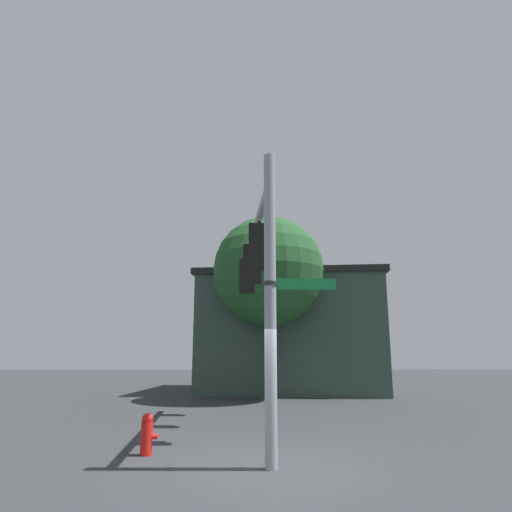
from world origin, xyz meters
TOP-DOWN VIEW (x-y plane):
  - ground_plane at (0.00, 0.00)m, footprint 80.00×80.00m
  - signal_pole at (0.00, 0.00)m, footprint 0.23×0.23m
  - mast_arm at (-0.28, 3.81)m, footprint 0.75×7.64m
  - traffic_light_nearest_pole at (-0.16, 2.19)m, footprint 0.54×0.49m
  - traffic_light_mid_inner at (-0.32, 4.41)m, footprint 0.54×0.49m
  - traffic_light_mid_outer at (-0.48, 6.63)m, footprint 0.54×0.49m
  - street_name_sign at (0.42, 0.03)m, footprint 1.45×0.27m
  - storefront_building at (1.84, 15.28)m, footprint 10.13×8.65m
  - tree_by_storefront at (0.46, 11.09)m, footprint 5.00×5.00m
  - fire_hydrant at (-2.51, 1.11)m, footprint 0.35×0.24m

SIDE VIEW (x-z plane):
  - ground_plane at x=0.00m, z-range 0.00..0.00m
  - fire_hydrant at x=-2.51m, z-range 0.00..0.83m
  - storefront_building at x=1.84m, z-range 0.01..5.99m
  - signal_pole at x=0.00m, z-range 0.00..6.09m
  - street_name_sign at x=0.42m, z-range 3.28..3.50m
  - traffic_light_nearest_pole at x=-0.16m, z-range 3.95..5.26m
  - traffic_light_mid_inner at x=-0.32m, z-range 3.95..5.26m
  - traffic_light_mid_outer at x=-0.48m, z-range 3.95..5.26m
  - mast_arm at x=-0.28m, z-range 5.30..5.50m
  - tree_by_storefront at x=0.46m, z-range 1.53..9.62m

